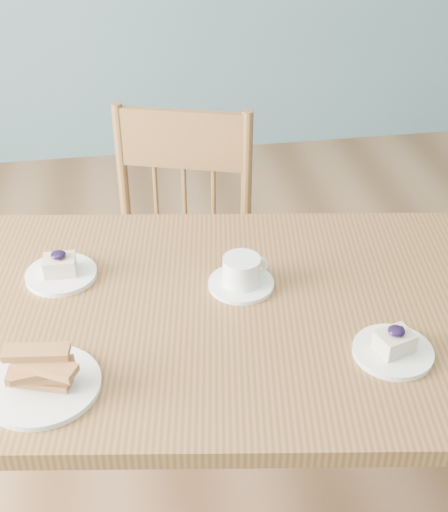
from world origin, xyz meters
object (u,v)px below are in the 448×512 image
object	(u,v)px
cheesecake_plate_far	(61,271)
coffee_cup	(242,274)
dining_chair	(177,265)
cheesecake_plate_near	(394,347)
biscotti_plate	(41,377)
dining_table	(246,334)

from	to	relation	value
cheesecake_plate_far	coffee_cup	bearing A→B (deg)	-13.88
dining_chair	cheesecake_plate_near	distance (m)	0.91
cheesecake_plate_far	coffee_cup	xyz separation A→B (m)	(0.41, -0.10, 0.01)
cheesecake_plate_near	cheesecake_plate_far	distance (m)	0.77
dining_chair	coffee_cup	xyz separation A→B (m)	(0.10, -0.50, 0.31)
biscotti_plate	cheesecake_plate_near	bearing A→B (deg)	-1.27
dining_table	coffee_cup	bearing A→B (deg)	96.18
biscotti_plate	cheesecake_plate_far	bearing A→B (deg)	85.96
dining_table	biscotti_plate	bearing A→B (deg)	-149.05
dining_table	dining_chair	world-z (taller)	dining_chair
cheesecake_plate_far	biscotti_plate	bearing A→B (deg)	-94.04
dining_chair	cheesecake_plate_near	xyz separation A→B (m)	(0.36, -0.78, 0.29)
dining_table	biscotti_plate	xyz separation A→B (m)	(-0.43, -0.18, 0.10)
dining_table	cheesecake_plate_near	world-z (taller)	cheesecake_plate_near
dining_chair	biscotti_plate	world-z (taller)	dining_chair
cheesecake_plate_far	biscotti_plate	size ratio (longest dim) A/B	0.74
dining_table	dining_chair	bearing A→B (deg)	108.29
dining_table	cheesecake_plate_far	xyz separation A→B (m)	(-0.40, 0.18, 0.09)
dining_chair	biscotti_plate	size ratio (longest dim) A/B	4.17
dining_chair	biscotti_plate	xyz separation A→B (m)	(-0.33, -0.76, 0.30)
cheesecake_plate_far	biscotti_plate	xyz separation A→B (m)	(-0.03, -0.36, 0.01)
dining_table	cheesecake_plate_far	distance (m)	0.45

